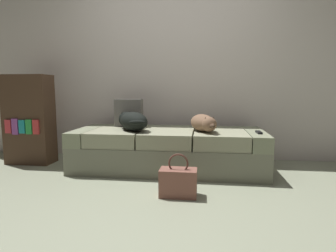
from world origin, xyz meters
The scene contains 9 objects.
ground_plane centered at (0.00, 0.00, 0.00)m, with size 10.00×10.00×0.00m, color gray.
back_wall centered at (0.00, 1.66, 1.40)m, with size 6.40×0.10×2.80m, color silver.
couch centered at (0.00, 1.02, 0.23)m, with size 2.15×0.87×0.46m.
dog_dark centered at (-0.40, 0.92, 0.57)m, with size 0.49×0.56×0.21m.
dog_tan centered at (0.40, 0.93, 0.56)m, with size 0.37×0.53×0.19m.
tv_remote centered at (0.98, 0.88, 0.47)m, with size 0.04×0.15×0.02m, color black.
throw_pillow centered at (-0.53, 1.25, 0.63)m, with size 0.34×0.12×0.34m, color #635F5B.
handbag centered at (0.19, 0.18, 0.13)m, with size 0.32×0.18×0.38m.
bookshelf centered at (-1.76, 1.07, 0.55)m, with size 0.56×0.30×1.10m.
Camera 1 is at (0.41, -2.17, 0.92)m, focal length 30.21 mm.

